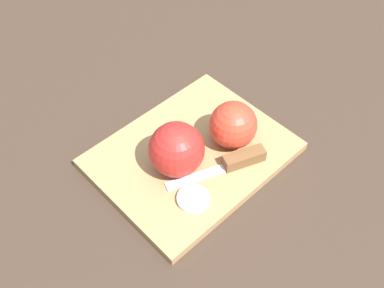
% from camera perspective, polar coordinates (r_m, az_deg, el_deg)
% --- Properties ---
extents(ground_plane, '(4.00, 4.00, 0.00)m').
position_cam_1_polar(ground_plane, '(0.77, -0.00, -1.72)').
color(ground_plane, '#38281E').
extents(cutting_board, '(0.36, 0.31, 0.02)m').
position_cam_1_polar(cutting_board, '(0.77, -0.00, -1.35)').
color(cutting_board, '#A37A4C').
rests_on(cutting_board, ground_plane).
extents(apple_half_left, '(0.08, 0.08, 0.08)m').
position_cam_1_polar(apple_half_left, '(0.75, 5.22, 2.40)').
color(apple_half_left, red).
rests_on(apple_half_left, cutting_board).
extents(apple_half_right, '(0.09, 0.09, 0.09)m').
position_cam_1_polar(apple_half_right, '(0.70, -2.00, -0.70)').
color(apple_half_right, red).
rests_on(apple_half_right, cutting_board).
extents(knife, '(0.17, 0.05, 0.02)m').
position_cam_1_polar(knife, '(0.74, 5.88, -2.09)').
color(knife, silver).
rests_on(knife, cutting_board).
extents(apple_slice, '(0.05, 0.05, 0.01)m').
position_cam_1_polar(apple_slice, '(0.70, 0.16, -6.96)').
color(apple_slice, '#EFE5C6').
rests_on(apple_slice, cutting_board).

